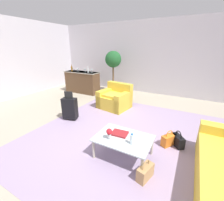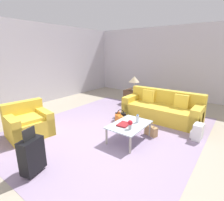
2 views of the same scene
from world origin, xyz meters
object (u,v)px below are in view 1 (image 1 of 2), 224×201
object	(u,v)px
bar_console	(82,82)
wine_glass_leftmost	(72,68)
wine_bottle_clear	(88,70)
handbag_tan	(145,172)
coffee_table	(123,140)
wine_glass_right_of_centre	(85,69)
wine_glass_left_of_centre	(78,69)
potted_ficus	(113,63)
handbag_black	(178,140)
armchair	(115,99)
coffee_table_book	(120,133)
wine_bottle_amber	(72,69)
suitcase_black	(70,108)
wine_glass_rightmost	(92,70)
water_bottle	(132,139)
handbag_orange	(169,140)
flower_vase	(109,133)

from	to	relation	value
bar_console	wine_glass_leftmost	distance (m)	0.80
wine_bottle_clear	handbag_tan	bearing A→B (deg)	-42.81
coffee_table	wine_bottle_clear	size ratio (longest dim) A/B	3.46
coffee_table	wine_glass_right_of_centre	distance (m)	4.61
coffee_table	wine_glass_left_of_centre	distance (m)	4.85
wine_glass_leftmost	potted_ficus	bearing A→B (deg)	17.17
wine_glass_leftmost	handbag_black	world-z (taller)	wine_glass_leftmost
bar_console	handbag_black	world-z (taller)	bar_console
wine_glass_left_of_centre	wine_bottle_clear	xyz separation A→B (m)	(0.65, -0.09, 0.01)
armchair	coffee_table_book	distance (m)	2.39
coffee_table_book	wine_glass_left_of_centre	distance (m)	4.70
wine_glass_left_of_centre	wine_glass_right_of_centre	xyz separation A→B (m)	(0.37, 0.05, 0.00)
wine_bottle_amber	suitcase_black	distance (m)	3.10
wine_glass_rightmost	wine_bottle_clear	distance (m)	0.17
suitcase_black	wine_glass_leftmost	bearing A→B (deg)	130.32
handbag_black	wine_glass_leftmost	bearing A→B (deg)	155.25
water_bottle	wine_bottle_amber	xyz separation A→B (m)	(-4.16, 3.09, 0.57)
coffee_table	potted_ficus	size ratio (longest dim) A/B	0.56
coffee_table	bar_console	world-z (taller)	bar_console
handbag_orange	flower_vase	bearing A→B (deg)	-135.12
wine_bottle_clear	suitcase_black	distance (m)	2.62
handbag_black	wine_bottle_amber	bearing A→B (deg)	156.15
wine_glass_rightmost	coffee_table	bearing A→B (deg)	-46.72
armchair	wine_glass_right_of_centre	world-z (taller)	wine_glass_right_of_centre
handbag_black	potted_ficus	xyz separation A→B (m)	(-3.09, 2.85, 1.20)
bar_console	wine_bottle_amber	size ratio (longest dim) A/B	5.45
bar_console	wine_glass_left_of_centre	size ratio (longest dim) A/B	10.60
water_bottle	handbag_black	size ratio (longest dim) A/B	0.57
coffee_table_book	potted_ficus	distance (m)	4.27
wine_glass_left_of_centre	wine_glass_leftmost	bearing A→B (deg)	172.93
wine_glass_left_of_centre	handbag_tan	distance (m)	5.50
coffee_table_book	wine_bottle_amber	size ratio (longest dim) A/B	1.02
wine_glass_rightmost	wine_bottle_amber	bearing A→B (deg)	-172.58
wine_glass_left_of_centre	handbag_tan	bearing A→B (deg)	-38.85
coffee_table_book	suitcase_black	xyz separation A→B (m)	(-1.88, 0.62, -0.07)
potted_ficus	flower_vase	bearing A→B (deg)	-62.78
wine_glass_leftmost	handbag_tan	bearing A→B (deg)	-36.88
wine_glass_right_of_centre	handbag_tan	xyz separation A→B (m)	(3.84, -3.45, -0.94)
bar_console	wine_bottle_amber	bearing A→B (deg)	-166.70
wine_bottle_amber	potted_ficus	bearing A→B (deg)	21.92
bar_console	wine_bottle_clear	bearing A→B (deg)	-13.40
coffee_table	wine_glass_right_of_centre	size ratio (longest dim) A/B	6.72
wine_glass_rightmost	wine_bottle_clear	xyz separation A→B (m)	(-0.10, -0.13, 0.01)
coffee_table	handbag_black	size ratio (longest dim) A/B	2.90
armchair	wine_bottle_amber	size ratio (longest dim) A/B	3.60
wine_glass_right_of_centre	wine_glass_left_of_centre	bearing A→B (deg)	-172.08
flower_vase	wine_glass_leftmost	size ratio (longest dim) A/B	1.33
wine_glass_rightmost	handbag_orange	distance (m)	4.44
wine_bottle_amber	handbag_orange	xyz separation A→B (m)	(4.68, -2.21, -0.95)
flower_vase	handbag_black	xyz separation A→B (m)	(1.11, 1.00, -0.40)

